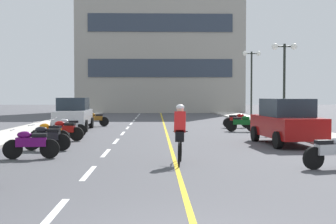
{
  "coord_description": "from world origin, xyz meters",
  "views": [
    {
      "loc": [
        -0.32,
        -5.46,
        1.94
      ],
      "look_at": [
        0.38,
        20.19,
        1.02
      ],
      "focal_mm": 48.93,
      "sensor_mm": 36.0,
      "label": 1
    }
  ],
  "objects_px": {
    "motorcycle_4": "(49,133)",
    "street_lamp_mid": "(284,65)",
    "motorcycle_6": "(68,127)",
    "parked_car_near": "(286,122)",
    "motorcycle_1": "(332,151)",
    "motorcycle_8": "(237,120)",
    "street_lamp_far": "(252,70)",
    "parked_car_mid": "(73,114)",
    "motorcycle_9": "(95,119)",
    "cyclist_rider": "(180,133)",
    "motorcycle_7": "(242,123)",
    "motorcycle_5": "(64,130)",
    "motorcycle_3": "(46,137)",
    "motorcycle_2": "(31,143)"
  },
  "relations": [
    {
      "from": "motorcycle_8",
      "to": "cyclist_rider",
      "type": "xyz_separation_m",
      "value": [
        -4.22,
        -14.33,
        0.41
      ]
    },
    {
      "from": "motorcycle_3",
      "to": "cyclist_rider",
      "type": "bearing_deg",
      "value": -35.26
    },
    {
      "from": "parked_car_near",
      "to": "motorcycle_8",
      "type": "xyz_separation_m",
      "value": [
        -0.27,
        9.38,
        -0.44
      ]
    },
    {
      "from": "motorcycle_1",
      "to": "street_lamp_mid",
      "type": "bearing_deg",
      "value": 79.23
    },
    {
      "from": "parked_car_mid",
      "to": "street_lamp_far",
      "type": "bearing_deg",
      "value": 39.91
    },
    {
      "from": "motorcycle_4",
      "to": "motorcycle_5",
      "type": "relative_size",
      "value": 0.98
    },
    {
      "from": "motorcycle_2",
      "to": "cyclist_rider",
      "type": "height_order",
      "value": "cyclist_rider"
    },
    {
      "from": "motorcycle_3",
      "to": "motorcycle_5",
      "type": "relative_size",
      "value": 1.0
    },
    {
      "from": "motorcycle_1",
      "to": "cyclist_rider",
      "type": "relative_size",
      "value": 0.95
    },
    {
      "from": "motorcycle_3",
      "to": "cyclist_rider",
      "type": "xyz_separation_m",
      "value": [
        4.54,
        -3.21,
        0.41
      ]
    },
    {
      "from": "motorcycle_4",
      "to": "motorcycle_5",
      "type": "height_order",
      "value": "same"
    },
    {
      "from": "motorcycle_6",
      "to": "parked_car_near",
      "type": "bearing_deg",
      "value": -20.93
    },
    {
      "from": "motorcycle_6",
      "to": "motorcycle_7",
      "type": "relative_size",
      "value": 1.02
    },
    {
      "from": "parked_car_near",
      "to": "motorcycle_7",
      "type": "bearing_deg",
      "value": 94.77
    },
    {
      "from": "motorcycle_5",
      "to": "motorcycle_8",
      "type": "height_order",
      "value": "same"
    },
    {
      "from": "motorcycle_4",
      "to": "motorcycle_9",
      "type": "relative_size",
      "value": 0.98
    },
    {
      "from": "parked_car_mid",
      "to": "cyclist_rider",
      "type": "bearing_deg",
      "value": -67.67
    },
    {
      "from": "parked_car_near",
      "to": "motorcycle_5",
      "type": "distance_m",
      "value": 9.27
    },
    {
      "from": "motorcycle_4",
      "to": "street_lamp_mid",
      "type": "bearing_deg",
      "value": 34.64
    },
    {
      "from": "motorcycle_2",
      "to": "motorcycle_3",
      "type": "distance_m",
      "value": 2.08
    },
    {
      "from": "motorcycle_7",
      "to": "parked_car_mid",
      "type": "bearing_deg",
      "value": 170.27
    },
    {
      "from": "street_lamp_far",
      "to": "motorcycle_8",
      "type": "distance_m",
      "value": 9.99
    },
    {
      "from": "motorcycle_7",
      "to": "motorcycle_6",
      "type": "bearing_deg",
      "value": -161.61
    },
    {
      "from": "motorcycle_1",
      "to": "motorcycle_2",
      "type": "relative_size",
      "value": 0.98
    },
    {
      "from": "motorcycle_4",
      "to": "motorcycle_5",
      "type": "xyz_separation_m",
      "value": [
        0.23,
        1.7,
        0.0
      ]
    },
    {
      "from": "motorcycle_2",
      "to": "motorcycle_4",
      "type": "relative_size",
      "value": 1.02
    },
    {
      "from": "parked_car_mid",
      "to": "motorcycle_5",
      "type": "bearing_deg",
      "value": -83.47
    },
    {
      "from": "parked_car_mid",
      "to": "motorcycle_9",
      "type": "bearing_deg",
      "value": 73.61
    },
    {
      "from": "street_lamp_mid",
      "to": "parked_car_mid",
      "type": "height_order",
      "value": "street_lamp_mid"
    },
    {
      "from": "motorcycle_1",
      "to": "motorcycle_3",
      "type": "height_order",
      "value": "same"
    },
    {
      "from": "parked_car_mid",
      "to": "motorcycle_3",
      "type": "distance_m",
      "value": 9.83
    },
    {
      "from": "motorcycle_5",
      "to": "cyclist_rider",
      "type": "distance_m",
      "value": 8.12
    },
    {
      "from": "parked_car_near",
      "to": "motorcycle_9",
      "type": "bearing_deg",
      "value": 129.44
    },
    {
      "from": "motorcycle_3",
      "to": "motorcycle_4",
      "type": "relative_size",
      "value": 1.02
    },
    {
      "from": "motorcycle_3",
      "to": "street_lamp_far",
      "type": "bearing_deg",
      "value": 60.22
    },
    {
      "from": "street_lamp_far",
      "to": "motorcycle_2",
      "type": "relative_size",
      "value": 3.14
    },
    {
      "from": "street_lamp_far",
      "to": "parked_car_mid",
      "type": "relative_size",
      "value": 1.26
    },
    {
      "from": "parked_car_mid",
      "to": "motorcycle_1",
      "type": "height_order",
      "value": "parked_car_mid"
    },
    {
      "from": "motorcycle_3",
      "to": "motorcycle_8",
      "type": "height_order",
      "value": "same"
    },
    {
      "from": "motorcycle_1",
      "to": "motorcycle_9",
      "type": "distance_m",
      "value": 18.89
    },
    {
      "from": "street_lamp_far",
      "to": "parked_car_near",
      "type": "xyz_separation_m",
      "value": [
        -2.46,
        -18.32,
        -3.09
      ]
    },
    {
      "from": "street_lamp_far",
      "to": "parked_car_mid",
      "type": "distance_m",
      "value": 16.31
    },
    {
      "from": "motorcycle_5",
      "to": "motorcycle_6",
      "type": "distance_m",
      "value": 1.84
    },
    {
      "from": "parked_car_near",
      "to": "motorcycle_1",
      "type": "bearing_deg",
      "value": -94.76
    },
    {
      "from": "motorcycle_8",
      "to": "parked_car_near",
      "type": "bearing_deg",
      "value": -88.37
    },
    {
      "from": "motorcycle_5",
      "to": "motorcycle_8",
      "type": "xyz_separation_m",
      "value": [
        8.83,
        7.67,
        0.0
      ]
    },
    {
      "from": "motorcycle_2",
      "to": "motorcycle_3",
      "type": "height_order",
      "value": "same"
    },
    {
      "from": "motorcycle_4",
      "to": "motorcycle_7",
      "type": "height_order",
      "value": "same"
    },
    {
      "from": "street_lamp_mid",
      "to": "motorcycle_3",
      "type": "distance_m",
      "value": 15.13
    },
    {
      "from": "motorcycle_4",
      "to": "parked_car_mid",
      "type": "bearing_deg",
      "value": 93.49
    }
  ]
}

